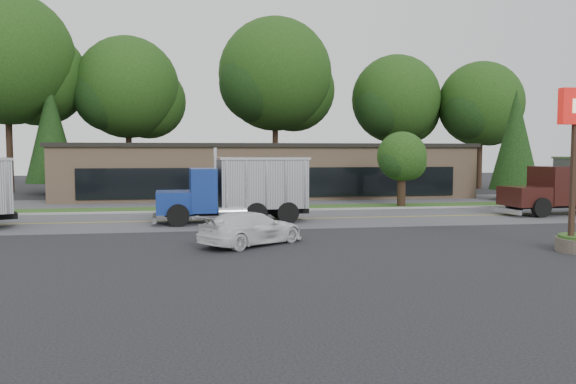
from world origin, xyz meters
The scene contains 17 objects.
ground centered at (0.00, 0.00, 0.00)m, with size 140.00×140.00×0.00m, color #303035.
road centered at (0.00, 9.00, 0.00)m, with size 60.00×8.00×0.02m, color slate.
center_line centered at (0.00, 9.00, 0.00)m, with size 60.00×0.12×0.01m, color gold.
curb centered at (0.00, 13.20, 0.00)m, with size 60.00×0.30×0.12m, color #9E9E99.
grass_verge centered at (0.00, 15.00, 0.00)m, with size 60.00×3.40×0.03m, color #2F4E1A.
far_parking centered at (0.00, 20.00, 0.00)m, with size 60.00×7.00×0.02m, color slate.
strip_mall centered at (2.00, 26.00, 2.00)m, with size 32.00×12.00×4.00m, color tan.
tree_far_a centered at (-19.81, 32.15, 11.27)m, with size 12.38×11.65×17.66m.
tree_far_b centered at (-9.85, 34.12, 9.22)m, with size 10.13×9.54×14.45m.
tree_far_c centered at (4.18, 34.14, 10.67)m, with size 11.72×11.03×16.72m.
tree_far_d centered at (16.14, 33.11, 8.46)m, with size 9.29×8.74×13.25m.
tree_far_e centered at (24.13, 31.10, 7.97)m, with size 8.76×8.24×12.49m.
evergreen_left centered at (-16.00, 30.00, 5.37)m, with size 4.30×4.30×9.77m.
evergreen_right centered at (20.00, 18.00, 4.56)m, with size 3.65×3.65×8.30m.
tree_verge centered at (10.05, 15.04, 3.18)m, with size 3.52×3.31×5.02m.
dump_truck_blue centered at (-1.26, 8.04, 1.80)m, with size 7.91×3.07×3.36m.
rally_car centered at (-1.41, 0.93, 0.66)m, with size 1.84×4.53×1.32m, color silver.
Camera 1 is at (-3.41, -20.97, 3.68)m, focal length 35.00 mm.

